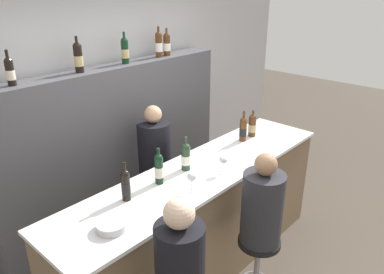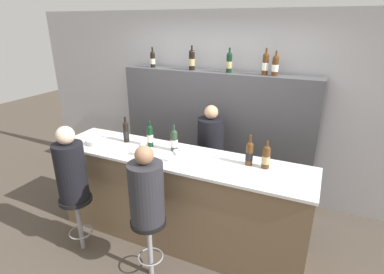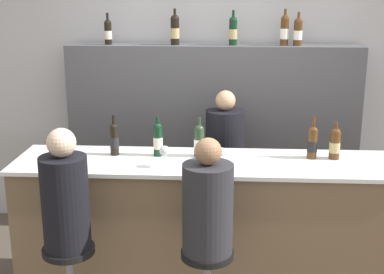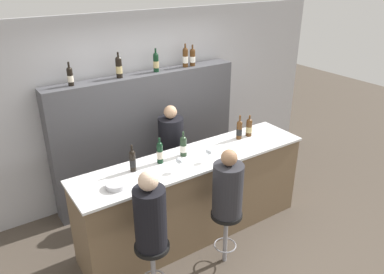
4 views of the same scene
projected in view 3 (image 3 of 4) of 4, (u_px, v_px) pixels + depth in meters
name	position (u px, v px, depth m)	size (l,w,h in m)	color
wall_back	(214.00, 96.00, 5.26)	(6.40, 0.05, 2.60)	#B2B2B7
bar_counter	(209.00, 228.00, 4.12)	(2.91, 0.68, 1.08)	brown
back_bar_cabinet	(213.00, 140.00, 5.15)	(2.73, 0.28, 1.82)	#4C4C51
wine_bottle_counter_0	(114.00, 139.00, 4.08)	(0.07, 0.07, 0.31)	black
wine_bottle_counter_1	(158.00, 139.00, 4.06)	(0.07, 0.07, 0.31)	black
wine_bottle_counter_2	(199.00, 140.00, 4.05)	(0.08, 0.08, 0.31)	#233823
wine_bottle_counter_3	(312.00, 142.00, 4.00)	(0.07, 0.07, 0.32)	#4C2D14
wine_bottle_counter_4	(335.00, 143.00, 3.99)	(0.08, 0.08, 0.29)	#4C2D14
wine_bottle_backbar_0	(108.00, 32.00, 4.93)	(0.07, 0.07, 0.29)	black
wine_bottle_backbar_1	(175.00, 29.00, 4.89)	(0.08, 0.08, 0.33)	black
wine_bottle_backbar_2	(233.00, 31.00, 4.86)	(0.07, 0.07, 0.31)	black
wine_bottle_backbar_3	(285.00, 30.00, 4.84)	(0.08, 0.08, 0.33)	#4C2D14
wine_bottle_backbar_4	(298.00, 32.00, 4.83)	(0.08, 0.08, 0.30)	#4C2D14
wine_glass_0	(165.00, 152.00, 3.79)	(0.07, 0.07, 0.16)	silver
wine_glass_1	(221.00, 153.00, 3.77)	(0.08, 0.08, 0.16)	silver
metal_bowl	(69.00, 159.00, 3.92)	(0.20, 0.20, 0.05)	#B7B7BC
bar_stool_left	(70.00, 268.00, 3.58)	(0.35, 0.35, 0.67)	gray
guest_seated_left	(65.00, 197.00, 3.44)	(0.31, 0.31, 0.82)	black
bar_stool_right	(207.00, 272.00, 3.53)	(0.35, 0.35, 0.67)	gray
guest_seated_right	(208.00, 205.00, 3.40)	(0.33, 0.33, 0.77)	#28282D
bartender	(224.00, 179.00, 4.78)	(0.34, 0.34, 1.48)	black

